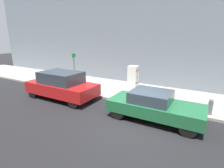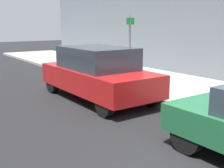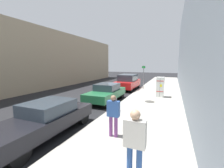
{
  "view_description": "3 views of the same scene",
  "coord_description": "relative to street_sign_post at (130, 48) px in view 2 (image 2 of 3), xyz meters",
  "views": [
    {
      "loc": [
        6.85,
        2.67,
        3.83
      ],
      "look_at": [
        -1.79,
        -2.32,
        1.12
      ],
      "focal_mm": 28.0,
      "sensor_mm": 36.0,
      "label": 1
    },
    {
      "loc": [
        4.15,
        2.34,
        2.44
      ],
      "look_at": [
        0.05,
        -3.43,
        0.94
      ],
      "focal_mm": 45.0,
      "sensor_mm": 36.0,
      "label": 2
    },
    {
      "loc": [
        -5.52,
        11.02,
        2.96
      ],
      "look_at": [
        0.0,
        -2.41,
        0.98
      ],
      "focal_mm": 24.0,
      "sensor_mm": 36.0,
      "label": 3
    }
  ],
  "objects": [
    {
      "name": "street_sign_post",
      "position": [
        0.0,
        0.0,
        0.0
      ],
      "size": [
        0.36,
        0.07,
        2.63
      ],
      "color": "slate",
      "rests_on": "sidewalk_slab"
    },
    {
      "name": "parked_suv_red",
      "position": [
        1.69,
        0.4,
        -0.72
      ],
      "size": [
        1.97,
        4.6,
        1.74
      ],
      "color": "red",
      "rests_on": "ground"
    }
  ]
}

